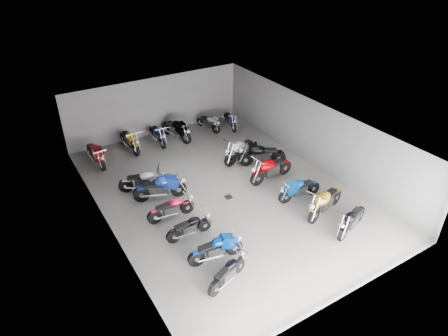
{
  "coord_description": "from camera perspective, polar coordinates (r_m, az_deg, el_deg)",
  "views": [
    {
      "loc": [
        -7.54,
        -12.44,
        9.98
      ],
      "look_at": [
        0.25,
        0.27,
        1.0
      ],
      "focal_mm": 32.0,
      "sensor_mm": 36.0,
      "label": 1
    }
  ],
  "objects": [
    {
      "name": "motorcycle_left_d",
      "position": [
        15.99,
        -7.51,
        -5.69
      ],
      "size": [
        1.99,
        0.42,
        0.87
      ],
      "rotation": [
        0.0,
        0.0,
        -1.64
      ],
      "color": "black",
      "rests_on": "ground"
    },
    {
      "name": "wall_left",
      "position": [
        15.21,
        -16.59,
        -3.84
      ],
      "size": [
        0.1,
        14.0,
        3.2
      ],
      "primitive_type": "cube",
      "color": "slate",
      "rests_on": "ground"
    },
    {
      "name": "motorcycle_right_f",
      "position": [
        19.76,
        2.43,
        2.62
      ],
      "size": [
        2.33,
        0.83,
        1.05
      ],
      "rotation": [
        0.0,
        0.0,
        1.86
      ],
      "color": "black",
      "rests_on": "ground"
    },
    {
      "name": "drain_grate",
      "position": [
        17.29,
        0.64,
        -4.16
      ],
      "size": [
        0.32,
        0.32,
        0.01
      ],
      "primitive_type": "cube",
      "color": "black",
      "rests_on": "ground"
    },
    {
      "name": "motorcycle_right_d",
      "position": [
        18.28,
        6.69,
        -0.14
      ],
      "size": [
        2.38,
        0.51,
        1.05
      ],
      "rotation": [
        0.0,
        0.0,
        1.64
      ],
      "color": "black",
      "rests_on": "ground"
    },
    {
      "name": "ceiling",
      "position": [
        16.04,
        -0.25,
        6.15
      ],
      "size": [
        10.0,
        14.0,
        0.04
      ],
      "primitive_type": "cube",
      "color": "black",
      "rests_on": "wall_back"
    },
    {
      "name": "motorcycle_left_a",
      "position": [
        13.31,
        0.55,
        -14.67
      ],
      "size": [
        1.77,
        0.75,
        0.81
      ],
      "rotation": [
        0.0,
        0.0,
        -1.22
      ],
      "color": "black",
      "rests_on": "ground"
    },
    {
      "name": "motorcycle_back_e",
      "position": [
        22.93,
        -2.23,
        6.52
      ],
      "size": [
        0.53,
        1.9,
        0.84
      ],
      "rotation": [
        0.0,
        0.0,
        3.34
      ],
      "color": "black",
      "rests_on": "ground"
    },
    {
      "name": "motorcycle_right_a",
      "position": [
        15.97,
        17.78,
        -7.09
      ],
      "size": [
        2.03,
        0.79,
        0.92
      ],
      "rotation": [
        0.0,
        0.0,
        1.89
      ],
      "color": "black",
      "rests_on": "ground"
    },
    {
      "name": "motorcycle_left_e",
      "position": [
        17.12,
        -9.06,
        -2.78
      ],
      "size": [
        2.24,
        0.81,
        1.01
      ],
      "rotation": [
        0.0,
        0.0,
        -1.86
      ],
      "color": "black",
      "rests_on": "ground"
    },
    {
      "name": "ground",
      "position": [
        17.64,
        -0.23,
        -3.38
      ],
      "size": [
        14.0,
        14.0,
        0.0
      ],
      "primitive_type": "plane",
      "color": "gray",
      "rests_on": "ground"
    },
    {
      "name": "wall_back",
      "position": [
        22.47,
        -9.66,
        8.73
      ],
      "size": [
        10.0,
        0.1,
        3.2
      ],
      "primitive_type": "cube",
      "color": "slate",
      "rests_on": "ground"
    },
    {
      "name": "motorcycle_right_e",
      "position": [
        19.41,
        5.39,
        1.92
      ],
      "size": [
        2.21,
        1.1,
        1.04
      ],
      "rotation": [
        0.0,
        0.0,
        1.15
      ],
      "color": "black",
      "rests_on": "ground"
    },
    {
      "name": "motorcycle_right_b",
      "position": [
        16.54,
        14.22,
        -4.69
      ],
      "size": [
        2.34,
        0.82,
        1.05
      ],
      "rotation": [
        0.0,
        0.0,
        1.85
      ],
      "color": "black",
      "rests_on": "ground"
    },
    {
      "name": "motorcycle_left_c",
      "position": [
        15.06,
        -4.93,
        -8.36
      ],
      "size": [
        1.85,
        0.36,
        0.81
      ],
      "rotation": [
        0.0,
        0.0,
        -1.59
      ],
      "color": "black",
      "rests_on": "ground"
    },
    {
      "name": "motorcycle_right_c",
      "position": [
        17.22,
        10.67,
        -2.96
      ],
      "size": [
        2.05,
        0.44,
        0.9
      ],
      "rotation": [
        0.0,
        0.0,
        1.49
      ],
      "color": "black",
      "rests_on": "ground"
    },
    {
      "name": "motorcycle_back_d",
      "position": [
        21.98,
        -6.82,
        5.48
      ],
      "size": [
        0.73,
        2.33,
        1.04
      ],
      "rotation": [
        0.0,
        0.0,
        3.38
      ],
      "color": "black",
      "rests_on": "ground"
    },
    {
      "name": "motorcycle_left_b",
      "position": [
        14.04,
        -1.11,
        -11.44
      ],
      "size": [
        2.04,
        0.49,
        0.9
      ],
      "rotation": [
        0.0,
        0.0,
        -1.71
      ],
      "color": "black",
      "rests_on": "ground"
    },
    {
      "name": "motorcycle_back_c",
      "position": [
        21.68,
        -9.44,
        4.73
      ],
      "size": [
        0.43,
        2.12,
        0.93
      ],
      "rotation": [
        0.0,
        0.0,
        3.1
      ],
      "color": "black",
      "rests_on": "ground"
    },
    {
      "name": "motorcycle_back_f",
      "position": [
        23.21,
        0.89,
        6.86
      ],
      "size": [
        0.58,
        1.9,
        0.84
      ],
      "rotation": [
        0.0,
        0.0,
        2.91
      ],
      "color": "black",
      "rests_on": "ground"
    },
    {
      "name": "motorcycle_back_b",
      "position": [
        21.28,
        -13.32,
        3.87
      ],
      "size": [
        0.47,
        2.28,
        1.0
      ],
      "rotation": [
        0.0,
        0.0,
        3.19
      ],
      "color": "black",
      "rests_on": "ground"
    },
    {
      "name": "motorcycle_back_a",
      "position": [
        20.4,
        -17.85,
        1.92
      ],
      "size": [
        0.48,
        2.28,
        1.0
      ],
      "rotation": [
        0.0,
        0.0,
        3.2
      ],
      "color": "black",
      "rests_on": "ground"
    },
    {
      "name": "wall_right",
      "position": [
        19.55,
        12.43,
        4.93
      ],
      "size": [
        0.1,
        14.0,
        3.2
      ],
      "primitive_type": "cube",
      "color": "slate",
      "rests_on": "ground"
    },
    {
      "name": "motorcycle_left_f",
      "position": [
        17.78,
        -11.49,
        -1.81
      ],
      "size": [
        1.97,
        1.01,
        0.93
      ],
      "rotation": [
        0.0,
        0.0,
        -2.0
      ],
      "color": "black",
      "rests_on": "ground"
    }
  ]
}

